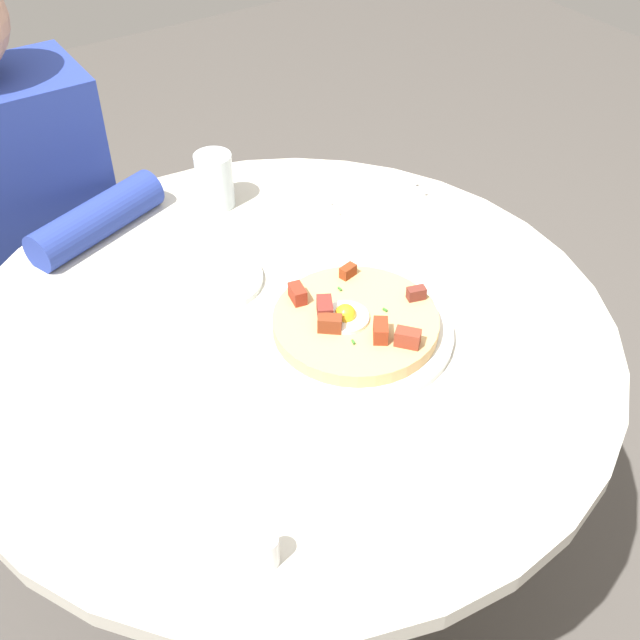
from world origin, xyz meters
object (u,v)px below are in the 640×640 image
water_glass (215,180)px  salt_shaker (267,550)px  dining_table (288,402)px  fork (374,192)px  bread_plate (214,280)px  knife (382,201)px  breakfast_pizza (355,322)px  pizza_plate (355,331)px  person_seated (30,275)px

water_glass → salt_shaker: water_glass is taller
dining_table → fork: size_ratio=5.64×
salt_shaker → bread_plate: bearing=69.3°
water_glass → knife: bearing=-33.2°
dining_table → fork: bearing=34.2°
bread_plate → knife: 0.37m
salt_shaker → breakfast_pizza: bearing=40.7°
pizza_plate → bread_plate: (-0.12, 0.23, -0.00)m
pizza_plate → salt_shaker: (-0.31, -0.26, 0.02)m
pizza_plate → knife: pizza_plate is taller
person_seated → salt_shaker: (0.02, -0.98, 0.24)m
person_seated → pizza_plate: person_seated is taller
pizza_plate → water_glass: 0.43m
bread_plate → water_glass: (0.11, 0.20, 0.05)m
knife → bread_plate: bearing=16.5°
person_seated → fork: (0.58, -0.42, 0.23)m
salt_shaker → person_seated: bearing=91.1°
pizza_plate → salt_shaker: salt_shaker is taller
breakfast_pizza → fork: breakfast_pizza is taller
fork → salt_shaker: (-0.56, -0.56, 0.02)m
bread_plate → water_glass: bearing=61.3°
person_seated → knife: (0.57, -0.46, 0.23)m
breakfast_pizza → salt_shaker: bearing=-139.3°
knife → water_glass: bearing=-22.2°
salt_shaker → knife: bearing=43.6°
knife → fork: bearing=-90.0°
pizza_plate → fork: bearing=49.7°
person_seated → knife: size_ratio=6.31×
water_glass → salt_shaker: (-0.30, -0.69, -0.03)m
dining_table → breakfast_pizza: (0.08, -0.07, 0.20)m
knife → pizza_plate: bearing=57.9°
fork → salt_shaker: bearing=56.1°
person_seated → bread_plate: 0.58m
breakfast_pizza → bread_plate: breakfast_pizza is taller
pizza_plate → bread_plate: size_ratio=1.85×
dining_table → pizza_plate: size_ratio=3.43×
breakfast_pizza → person_seated: bearing=114.1°
knife → salt_shaker: (-0.55, -0.53, 0.02)m
pizza_plate → water_glass: (-0.01, 0.43, 0.05)m
breakfast_pizza → bread_plate: (-0.12, 0.23, -0.02)m
dining_table → knife: knife is taller
dining_table → water_glass: 0.43m
pizza_plate → fork: pizza_plate is taller
bread_plate → pizza_plate: bearing=-62.3°
fork → bread_plate: bearing=21.7°
bread_plate → knife: bearing=5.5°
pizza_plate → breakfast_pizza: breakfast_pizza is taller
bread_plate → dining_table: bearing=-75.0°
water_glass → breakfast_pizza: bearing=-88.9°
person_seated → fork: person_seated is taller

